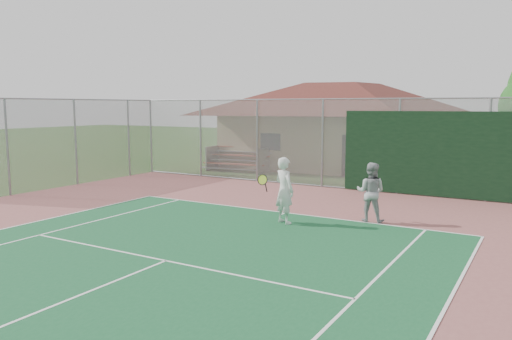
{
  "coord_description": "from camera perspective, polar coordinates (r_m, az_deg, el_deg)",
  "views": [
    {
      "loc": [
        6.74,
        -1.33,
        3.23
      ],
      "look_at": [
        -0.36,
        10.73,
        1.43
      ],
      "focal_mm": 35.0,
      "sensor_mm": 36.0,
      "label": 1
    }
  ],
  "objects": [
    {
      "name": "player_white_front",
      "position": [
        13.7,
        3.22,
        -2.39
      ],
      "size": [
        1.08,
        0.72,
        1.83
      ],
      "rotation": [
        0.0,
        0.0,
        2.73
      ],
      "color": "silver",
      "rests_on": "ground"
    },
    {
      "name": "bleachers",
      "position": [
        25.12,
        -1.95,
        1.38
      ],
      "size": [
        3.32,
        2.16,
        1.19
      ],
      "rotation": [
        0.0,
        0.0,
        0.12
      ],
      "color": "#AC4227",
      "rests_on": "ground"
    },
    {
      "name": "side_fence_left",
      "position": [
        21.77,
        -19.92,
        2.99
      ],
      "size": [
        0.08,
        9.0,
        3.5
      ],
      "color": "gray",
      "rests_on": "ground"
    },
    {
      "name": "player_grey_back",
      "position": [
        14.26,
        12.97,
        -2.55
      ],
      "size": [
        0.86,
        0.71,
        1.66
      ],
      "rotation": [
        0.0,
        0.0,
        3.24
      ],
      "color": "#9EA1A3",
      "rests_on": "ground"
    },
    {
      "name": "clubhouse",
      "position": [
        27.02,
        9.84,
        6.03
      ],
      "size": [
        12.31,
        8.32,
        5.26
      ],
      "rotation": [
        0.0,
        0.0,
        0.02
      ],
      "color": "tan",
      "rests_on": "ground"
    },
    {
      "name": "back_fence",
      "position": [
        18.95,
        16.25,
        2.31
      ],
      "size": [
        20.08,
        0.11,
        3.53
      ],
      "color": "gray",
      "rests_on": "ground"
    }
  ]
}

